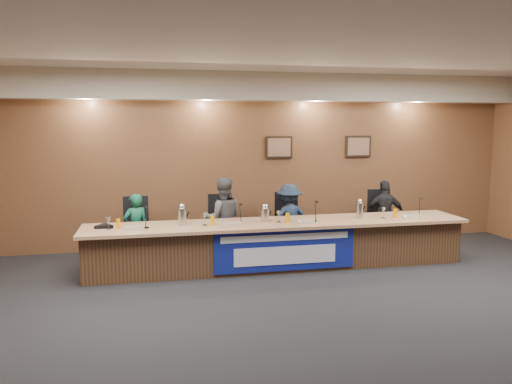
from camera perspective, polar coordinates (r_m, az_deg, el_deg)
The scene contains 39 objects.
floor at distance 6.00m, azimuth 8.48°, elevation -14.77°, with size 10.00×10.00×0.00m, color black.
ceiling at distance 5.61m, azimuth 9.17°, elevation 16.98°, with size 10.00×8.00×0.04m, color silver.
wall_back at distance 9.42m, azimuth 0.21°, elevation 3.60°, with size 10.00×0.04×3.20m, color brown.
soffit at distance 9.17m, azimuth 0.55°, elevation 11.93°, with size 10.00×0.50×0.50m, color beige.
dais_body at distance 8.07m, azimuth 2.60°, elevation -6.13°, with size 6.00×0.80×0.70m, color #4B301D.
dais_top at distance 7.94m, azimuth 2.70°, elevation -3.59°, with size 6.10×0.95×0.05m, color #A47753.
banner at distance 7.68m, azimuth 3.37°, elevation -6.64°, with size 2.20×0.02×0.65m, color navy.
banner_text_upper at distance 7.62m, azimuth 3.41°, elevation -5.21°, with size 2.00×0.01×0.10m, color silver.
banner_text_lower at distance 7.68m, azimuth 3.39°, elevation -7.24°, with size 1.60×0.01×0.28m, color silver.
wall_photo_left at distance 9.46m, azimuth 2.63°, elevation 5.13°, with size 0.52×0.04×0.42m, color black.
wall_photo_right at distance 9.98m, azimuth 11.59°, elevation 5.12°, with size 0.52×0.04×0.42m, color black.
panelist_a at distance 8.45m, azimuth -13.58°, elevation -4.08°, with size 0.43×0.28×1.17m, color #105139.
panelist_b at distance 8.51m, azimuth -3.79°, elevation -3.03°, with size 0.68×0.53×1.39m, color #4E4F54.
panelist_c at distance 8.75m, azimuth 3.80°, elevation -3.15°, with size 0.81×0.47×1.26m, color #16253A.
panelist_d at distance 9.40m, azimuth 14.49°, elevation -2.58°, with size 0.75×0.31×1.28m, color black.
office_chair_a at distance 8.57m, azimuth -13.54°, elevation -4.62°, with size 0.48×0.48×0.08m, color black.
office_chair_b at distance 8.65m, azimuth -3.87°, elevation -4.31°, with size 0.48×0.48×0.08m, color black.
office_chair_c at distance 8.88m, azimuth 3.62°, elevation -3.99°, with size 0.48×0.48×0.08m, color black.
office_chair_d at distance 9.51m, azimuth 14.19°, elevation -3.41°, with size 0.48×0.48×0.08m, color black.
nameplate_a at distance 7.47m, azimuth -13.91°, elevation -4.00°, with size 0.24×0.06×0.09m, color white.
microphone_a at distance 7.63m, azimuth -12.39°, elevation -3.98°, with size 0.07×0.07×0.02m, color black.
juice_glass_a at distance 7.66m, azimuth -15.46°, elevation -3.53°, with size 0.06×0.06×0.15m, color orange.
water_glass_a at distance 7.67m, azimuth -16.50°, elevation -3.44°, with size 0.08×0.08×0.18m, color silver.
nameplate_b at distance 7.53m, azimuth -2.53°, elevation -3.68°, with size 0.24×0.06×0.09m, color white.
microphone_b at distance 7.72m, azimuth -1.84°, elevation -3.65°, with size 0.07×0.07×0.02m, color black.
juice_glass_b at distance 7.67m, azimuth -5.00°, elevation -3.26°, with size 0.06×0.06×0.15m, color orange.
water_glass_b at distance 7.67m, azimuth -5.89°, elevation -3.15°, with size 0.08×0.08×0.18m, color silver.
nameplate_c at distance 7.80m, azimuth 5.90°, elevation -3.31°, with size 0.24×0.06×0.09m, color white.
microphone_c at distance 8.02m, azimuth 6.71°, elevation -3.26°, with size 0.07×0.07×0.02m, color black.
juice_glass_c at distance 7.87m, azimuth 3.62°, elevation -2.95°, with size 0.06×0.06×0.15m, color orange.
water_glass_c at distance 7.88m, azimuth 2.60°, elevation -2.83°, with size 0.08×0.08×0.18m, color silver.
nameplate_d at distance 8.54m, azimuth 17.49°, elevation -2.66°, with size 0.24×0.06×0.09m, color white.
microphone_d at distance 8.73m, azimuth 18.01°, elevation -2.69°, with size 0.07×0.07×0.02m, color black.
juice_glass_d at distance 8.54m, azimuth 15.64°, elevation -2.38°, with size 0.06×0.06×0.15m, color orange.
water_glass_d at distance 8.46m, azimuth 14.37°, elevation -2.33°, with size 0.08×0.08×0.18m, color silver.
carafe_left at distance 7.73m, azimuth -8.45°, elevation -2.80°, with size 0.13×0.13×0.26m, color silver.
carafe_mid at distance 7.92m, azimuth 1.04°, elevation -2.63°, with size 0.13×0.13×0.22m, color silver.
carafe_right at distance 8.35m, azimuth 11.76°, elevation -2.09°, with size 0.11×0.11×0.26m, color silver.
speakerphone at distance 7.80m, azimuth -16.96°, elevation -3.76°, with size 0.32×0.32×0.05m, color black.
Camera 1 is at (-1.96, -5.18, 2.30)m, focal length 35.00 mm.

